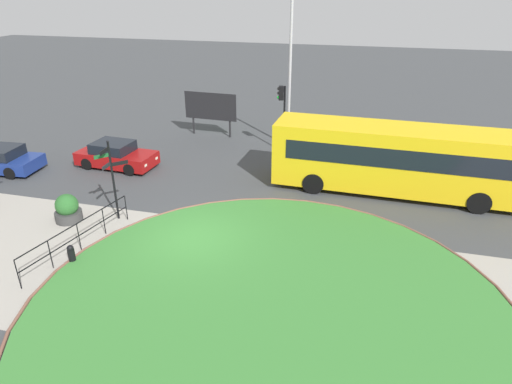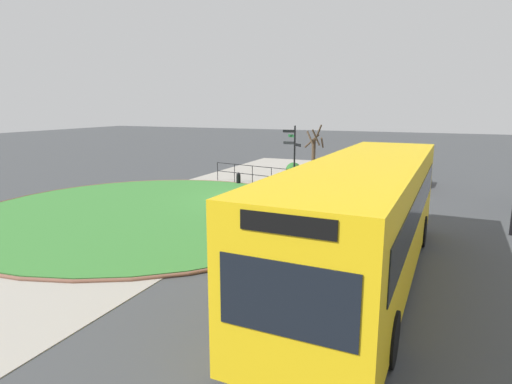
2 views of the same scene
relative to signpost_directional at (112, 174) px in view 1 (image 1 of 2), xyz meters
The scene contains 13 objects.
ground 4.31m from the signpost_directional, 12.08° to the right, with size 120.00×120.00×0.00m, color #3D3F42.
sidewalk_paving 5.17m from the signpost_directional, 38.81° to the right, with size 32.00×7.63×0.02m, color #9E998E.
grass_island 8.67m from the signpost_directional, 28.10° to the right, with size 14.85×14.85×0.10m, color #387A33.
grass_kerb_ring 8.66m from the signpost_directional, 28.10° to the right, with size 15.16×15.16×0.11m, color brown.
signpost_directional is the anchor object (origin of this frame).
bollard_foreground 3.70m from the signpost_directional, 88.19° to the right, with size 0.25×0.25×0.71m.
railing_grass_edge 2.82m from the signpost_directional, 92.13° to the right, with size 1.03×5.12×1.13m.
bus_yellow 12.54m from the signpost_directional, 26.91° to the left, with size 11.25×2.84×3.15m.
car_near_lane 6.30m from the signpost_directional, 120.55° to the left, with size 4.28×2.10×1.38m.
traffic_light_near 10.98m from the signpost_directional, 63.07° to the left, with size 0.48×0.32×3.85m.
lamppost_tall 12.39m from the signpost_directional, 64.88° to the left, with size 0.32×0.32×8.92m.
billboard_left 11.71m from the signpost_directional, 90.09° to the left, with size 3.47×0.32×2.78m.
planter_near_signpost 2.53m from the signpost_directional, 162.02° to the right, with size 1.09×1.09×1.19m.
Camera 1 is at (6.07, -13.76, 9.07)m, focal length 31.41 mm.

